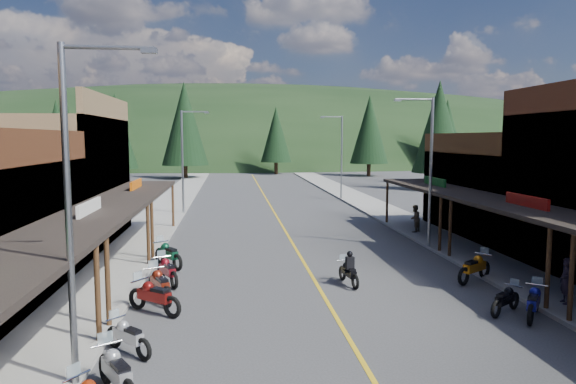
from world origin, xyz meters
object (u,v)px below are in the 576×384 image
object	(u,v)px
pine_9	(447,134)
bike_west_9	(167,269)
pine_11	(439,127)
bike_west_5	(117,371)
pine_1	(105,130)
pine_10	(116,131)
pedestrian_east_a	(566,281)
streetlight_1	(184,157)
streetlight_3	(340,153)
pedestrian_east_b	(415,218)
pine_6	(525,135)
bike_west_8	(160,283)
streetlight_2	(428,165)
bike_east_7	(506,298)
pine_2	(185,124)
bike_west_10	(168,253)
pine_5	(438,127)
pine_4	(369,129)
bike_west_7	(154,295)
bike_east_6	(534,301)
pine_8	(57,137)
bike_east_8	(475,266)
shop_west_3	(41,182)
bike_west_6	(128,335)
rider_on_bike	(349,271)
shop_east_3	(514,194)
pine_7	(66,130)
streetlight_0	(75,201)
pine_3	(276,135)

from	to	relation	value
pine_9	bike_west_9	size ratio (longest dim) A/B	4.97
pine_11	bike_west_5	world-z (taller)	pine_11
pine_1	pine_10	size ratio (longest dim) A/B	1.08
pine_11	pedestrian_east_a	world-z (taller)	pine_11
streetlight_1	streetlight_3	xyz separation A→B (m)	(13.90, 8.00, 0.00)
pine_1	pedestrian_east_b	size ratio (longest dim) A/B	7.44
pine_6	bike_west_8	size ratio (longest dim) A/B	4.76
streetlight_2	bike_east_7	xyz separation A→B (m)	(-1.22, -10.20, -3.93)
pine_2	bike_west_10	bearing A→B (deg)	-85.98
pine_5	pine_9	distance (m)	28.84
bike_west_5	bike_west_8	bearing A→B (deg)	58.99
streetlight_2	pine_4	xyz separation A→B (m)	(11.05, 52.00, 2.78)
pedestrian_east_b	pine_2	bearing A→B (deg)	-112.45
pine_11	bike_west_7	bearing A→B (deg)	-123.78
bike_west_5	pine_9	bearing A→B (deg)	28.97
pine_4	bike_east_6	world-z (taller)	pine_4
pine_4	pine_8	size ratio (longest dim) A/B	1.25
pine_2	pine_11	world-z (taller)	pine_2
pine_4	bike_west_7	distance (m)	65.80
pine_2	bike_east_7	world-z (taller)	pine_2
bike_west_8	bike_west_10	bearing A→B (deg)	68.12
pine_8	pine_11	distance (m)	42.06
pine_10	bike_east_8	size ratio (longest dim) A/B	5.05
pine_6	streetlight_3	bearing A→B (deg)	-138.95
shop_west_3	pine_6	world-z (taller)	pine_6
bike_east_6	pine_9	bearing A→B (deg)	108.23
shop_west_3	streetlight_1	world-z (taller)	shop_west_3
bike_west_6	rider_on_bike	bearing A→B (deg)	-7.05
streetlight_1	pine_8	xyz separation A→B (m)	(-15.05, 18.00, 1.52)
streetlight_2	shop_east_3	bearing A→B (deg)	25.88
shop_west_3	bike_west_6	world-z (taller)	shop_west_3
pine_7	bike_west_6	bearing A→B (deg)	-72.19
streetlight_0	pine_7	bearing A→B (deg)	106.99
pine_4	bike_west_9	world-z (taller)	pine_4
pine_7	pine_8	bearing A→B (deg)	-74.48
streetlight_2	pine_8	world-z (taller)	pine_8
pine_3	pine_6	world-z (taller)	same
bike_west_7	bike_east_7	size ratio (longest dim) A/B	1.24
streetlight_0	pine_11	bearing A→B (deg)	58.51
pine_2	shop_west_3	bearing A→B (deg)	-94.63
pine_2	bike_west_7	bearing A→B (deg)	-86.13
pine_10	bike_west_7	xyz separation A→B (m)	(11.98, -50.90, -6.13)
bike_east_6	shop_west_3	bearing A→B (deg)	-176.40
streetlight_1	pine_1	world-z (taller)	pine_1
shop_east_3	pine_7	distance (m)	79.38
pine_9	pine_7	bearing A→B (deg)	151.03
pine_11	bike_west_8	distance (m)	46.12
pine_2	bike_east_6	distance (m)	63.36
streetlight_3	bike_west_10	world-z (taller)	streetlight_3
bike_east_6	pine_7	bearing A→B (deg)	154.46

